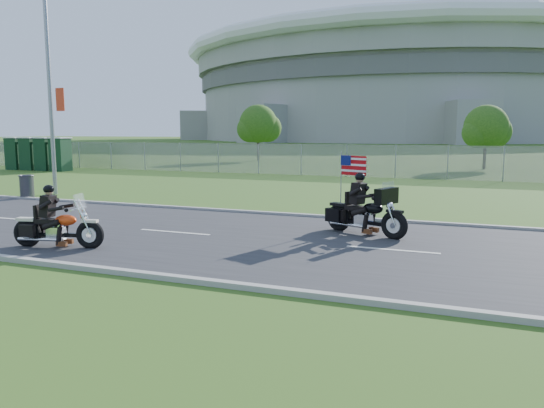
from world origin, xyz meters
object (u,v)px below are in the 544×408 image
at_px(porta_toilet_a, 60,155).
at_px(porta_toilet_b, 45,155).
at_px(porta_toilet_d, 16,154).
at_px(trash_can, 27,187).
at_px(porta_toilet_c, 30,154).
at_px(streetlight, 53,67).
at_px(motorcycle_lead, 57,228).
at_px(motorcycle_follow, 365,214).

height_order(porta_toilet_a, porta_toilet_b, same).
distance_m(porta_toilet_d, trash_can, 19.14).
bearing_deg(porta_toilet_c, porta_toilet_a, 0.00).
relative_size(porta_toilet_a, porta_toilet_d, 1.00).
relative_size(streetlight, porta_toilet_c, 4.35).
bearing_deg(porta_toilet_c, streetlight, -40.06).
bearing_deg(porta_toilet_a, porta_toilet_c, 180.00).
xyz_separation_m(motorcycle_lead, motorcycle_follow, (6.63, 4.35, 0.09)).
relative_size(porta_toilet_a, motorcycle_follow, 0.94).
xyz_separation_m(porta_toilet_b, porta_toilet_c, (-1.40, 0.00, 0.00)).
distance_m(porta_toilet_d, motorcycle_lead, 29.95).
height_order(porta_toilet_a, porta_toilet_d, same).
relative_size(porta_toilet_a, porta_toilet_b, 1.00).
bearing_deg(porta_toilet_a, trash_can, -51.49).
distance_m(streetlight, trash_can, 5.50).
distance_m(porta_toilet_a, porta_toilet_d, 4.20).
relative_size(streetlight, porta_toilet_b, 4.35).
distance_m(streetlight, motorcycle_lead, 13.24).
relative_size(porta_toilet_d, motorcycle_lead, 1.00).
distance_m(streetlight, porta_toilet_c, 17.34).
bearing_deg(streetlight, motorcycle_lead, -46.82).
xyz_separation_m(porta_toilet_b, motorcycle_lead, (19.77, -19.67, -0.65)).
bearing_deg(trash_can, porta_toilet_b, 132.18).
distance_m(streetlight, porta_toilet_d, 18.40).
relative_size(porta_toilet_c, motorcycle_follow, 0.94).
xyz_separation_m(porta_toilet_d, motorcycle_follow, (29.19, -15.32, -0.56)).
distance_m(motorcycle_lead, motorcycle_follow, 7.93).
distance_m(porta_toilet_a, trash_can, 16.24).
bearing_deg(streetlight, motorcycle_follow, -16.87).
height_order(porta_toilet_a, motorcycle_follow, porta_toilet_a).
relative_size(porta_toilet_c, motorcycle_lead, 1.00).
height_order(porta_toilet_b, motorcycle_lead, porta_toilet_b).
height_order(porta_toilet_d, trash_can, porta_toilet_d).
distance_m(streetlight, porta_toilet_a, 15.39).
relative_size(porta_toilet_a, trash_can, 2.36).
distance_m(porta_toilet_d, motorcycle_follow, 32.97).
xyz_separation_m(porta_toilet_a, motorcycle_follow, (24.99, -15.32, -0.56)).
xyz_separation_m(porta_toilet_a, trash_can, (10.11, -12.70, -0.66)).
bearing_deg(porta_toilet_c, porta_toilet_b, 0.00).
bearing_deg(porta_toilet_d, streetlight, -37.17).
bearing_deg(motorcycle_lead, streetlight, 119.01).
relative_size(porta_toilet_a, porta_toilet_c, 1.00).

